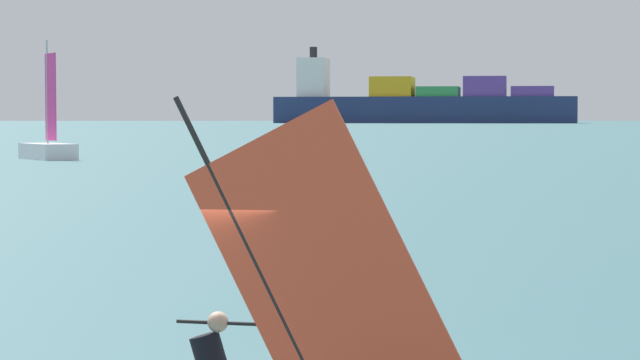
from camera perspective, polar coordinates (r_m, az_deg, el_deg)
The scene contains 3 objects.
windsurfer at distance 13.31m, azimuth -2.56°, elevation -7.79°, with size 4.28×1.56×3.95m.
cargo_ship at distance 669.47m, azimuth 4.61°, elevation 3.44°, with size 158.57×62.88×40.19m.
small_sailboat at distance 105.35m, azimuth -12.06°, elevation 1.41°, with size 5.59×7.18×9.61m.
Camera 1 is at (-0.35, -14.26, 3.46)m, focal length 71.62 mm.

